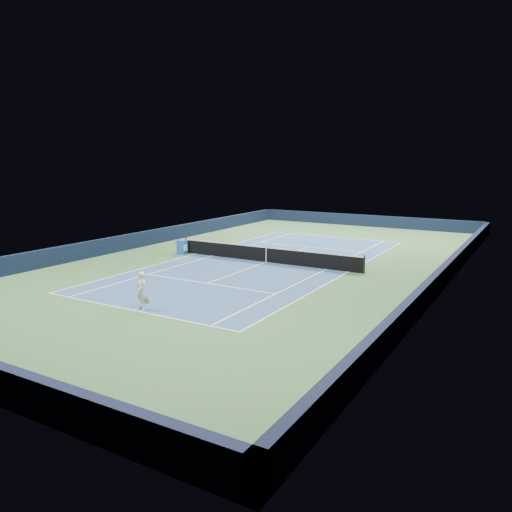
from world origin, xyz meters
The scene contains 19 objects.
ground centered at (0.00, 0.00, 0.00)m, with size 40.00×40.00×0.00m, color #335B32.
wall_far centered at (0.00, 19.82, 0.55)m, with size 22.00×0.35×1.10m, color black.
wall_right centered at (10.82, 0.00, 0.55)m, with size 0.35×40.00×1.10m, color black.
wall_left centered at (-10.82, 0.00, 0.55)m, with size 0.35×40.00×1.10m, color #111A33.
court_surface centered at (0.00, 0.00, 0.00)m, with size 10.97×23.77×0.01m, color #2B4D7A.
baseline_far centered at (0.00, 11.88, 0.01)m, with size 10.97×0.08×0.00m, color white.
baseline_near centered at (0.00, -11.88, 0.01)m, with size 10.97×0.08×0.00m, color white.
sideline_doubles_right centered at (5.49, 0.00, 0.01)m, with size 0.08×23.77×0.00m, color white.
sideline_doubles_left centered at (-5.49, 0.00, 0.01)m, with size 0.08×23.77×0.00m, color white.
sideline_singles_right centered at (4.12, 0.00, 0.01)m, with size 0.08×23.77×0.00m, color white.
sideline_singles_left centered at (-4.12, 0.00, 0.01)m, with size 0.08×23.77×0.00m, color white.
service_line_far centered at (0.00, 6.40, 0.01)m, with size 8.23×0.08×0.00m, color white.
service_line_near centered at (0.00, -6.40, 0.01)m, with size 8.23×0.08×0.00m, color white.
center_service_line centered at (0.00, 0.00, 0.01)m, with size 0.08×12.80×0.00m, color white.
center_mark_far centered at (0.00, 11.73, 0.01)m, with size 0.08×0.30×0.00m, color white.
center_mark_near centered at (0.00, -11.73, 0.01)m, with size 0.08×0.30×0.00m, color white.
tennis_net centered at (0.00, 0.00, 0.50)m, with size 12.90×0.10×1.07m.
sponsor_cube centered at (-6.40, -0.43, 0.48)m, with size 0.63×0.57×0.95m.
tennis_player centered at (0.28, -11.58, 0.84)m, with size 0.81×1.30×1.87m.
Camera 1 is at (15.07, -27.08, 6.45)m, focal length 35.00 mm.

